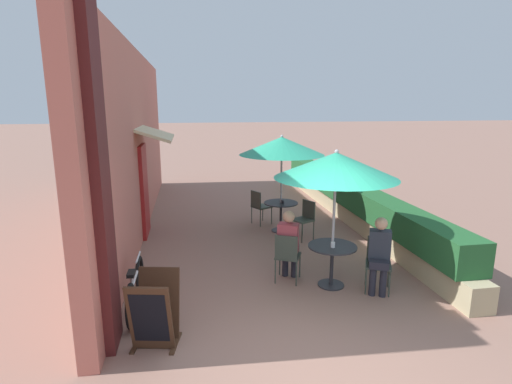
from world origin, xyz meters
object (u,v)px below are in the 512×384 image
cafe_chair_mid_left (305,217)px  menu_board (155,311)px  cafe_chair_near_left (287,254)px  patio_umbrella_mid (282,146)px  patio_umbrella_near (336,165)px  coffee_cup_near (333,245)px  cafe_chair_near_right (378,259)px  seated_patron_near_right (379,252)px  seated_patron_near_left (289,242)px  bicycle_leaning (135,288)px  patio_table_near (332,256)px  patio_table_mid (281,210)px  coffee_cup_mid (282,202)px  cafe_chair_mid_right (259,205)px

cafe_chair_mid_left → menu_board: size_ratio=0.94×
cafe_chair_near_left → patio_umbrella_mid: patio_umbrella_mid is taller
patio_umbrella_near → coffee_cup_near: 1.30m
cafe_chair_near_left → menu_board: (-2.07, -1.48, -0.06)m
cafe_chair_near_right → seated_patron_near_right: (-0.05, -0.10, 0.17)m
seated_patron_near_left → coffee_cup_near: (0.63, -0.42, 0.07)m
bicycle_leaning → patio_table_near: bearing=5.3°
cafe_chair_near_left → menu_board: menu_board is taller
cafe_chair_near_left → patio_table_mid: cafe_chair_near_left is taller
cafe_chair_near_right → bicycle_leaning: size_ratio=0.53×
patio_table_mid → patio_umbrella_mid: (-0.00, 0.00, 1.52)m
coffee_cup_near → cafe_chair_mid_left: size_ratio=0.10×
patio_table_near → patio_umbrella_mid: size_ratio=0.35×
cafe_chair_near_right → coffee_cup_mid: cafe_chair_near_right is taller
patio_umbrella_near → cafe_chair_near_right: bearing=-19.1°
cafe_chair_near_right → patio_table_mid: size_ratio=1.08×
cafe_chair_near_left → patio_umbrella_mid: (0.53, 2.77, 1.53)m
patio_umbrella_near → patio_table_mid: size_ratio=2.86×
bicycle_leaning → cafe_chair_near_left: bearing=12.3°
seated_patron_near_left → patio_table_mid: (0.48, 2.67, -0.16)m
cafe_chair_near_left → seated_patron_near_right: seated_patron_near_right is taller
cafe_chair_mid_right → coffee_cup_mid: (0.42, -0.75, 0.24)m
patio_umbrella_mid → cafe_chair_mid_left: patio_umbrella_mid is taller
patio_table_mid → bicycle_leaning: bearing=-132.1°
seated_patron_near_left → coffee_cup_mid: bearing=104.1°
cafe_chair_near_left → cafe_chair_mid_right: bearing=113.0°
seated_patron_near_left → cafe_chair_near_right: 1.50m
patio_umbrella_mid → cafe_chair_near_right: bearing=-74.8°
seated_patron_near_right → patio_umbrella_mid: size_ratio=0.54×
cafe_chair_near_right → patio_umbrella_mid: bearing=-49.9°
seated_patron_near_left → patio_umbrella_mid: patio_umbrella_mid is taller
patio_umbrella_near → cafe_chair_near_right: (0.71, -0.24, -1.53)m
cafe_chair_near_right → coffee_cup_near: (-0.73, 0.17, 0.24)m
patio_umbrella_near → menu_board: bearing=-156.1°
patio_table_near → coffee_cup_near: 0.24m
cafe_chair_mid_left → cafe_chair_near_left: bearing=128.4°
seated_patron_near_left → cafe_chair_mid_left: bearing=91.3°
coffee_cup_near → coffee_cup_mid: 2.96m
cafe_chair_near_right → coffee_cup_near: 0.78m
cafe_chair_near_right → bicycle_leaning: 3.85m
menu_board → patio_umbrella_near: bearing=35.3°
cafe_chair_near_right → cafe_chair_mid_right: same height
coffee_cup_near → seated_patron_near_left: bearing=146.3°
bicycle_leaning → menu_board: menu_board is taller
coffee_cup_near → seated_patron_near_right: bearing=-21.4°
coffee_cup_near → menu_board: size_ratio=0.10×
seated_patron_near_right → patio_table_mid: seated_patron_near_right is taller
seated_patron_near_right → cafe_chair_mid_right: seated_patron_near_right is taller
patio_umbrella_mid → coffee_cup_near: bearing=-87.1°
patio_umbrella_near → cafe_chair_near_right: 1.70m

